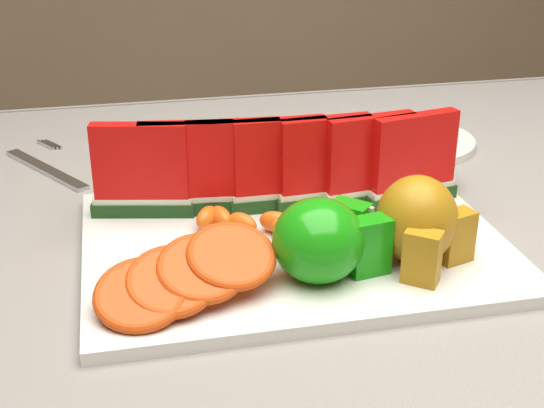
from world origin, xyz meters
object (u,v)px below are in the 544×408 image
platter (293,243)px  apple_cluster (326,240)px  side_plate (406,141)px  pear_cluster (419,223)px  fork (46,167)px

platter → apple_cluster: size_ratio=3.41×
apple_cluster → side_plate: (0.20, 0.33, -0.04)m
platter → pear_cluster: bearing=-34.2°
platter → side_plate: 0.33m
apple_cluster → pear_cluster: size_ratio=1.13×
apple_cluster → pear_cluster: pear_cluster is taller
pear_cluster → fork: pear_cluster is taller
apple_cluster → pear_cluster: 0.09m
platter → pear_cluster: (0.10, -0.07, 0.04)m
apple_cluster → fork: bearing=127.2°
apple_cluster → fork: apple_cluster is taller
pear_cluster → fork: size_ratio=0.57×
pear_cluster → side_plate: size_ratio=0.51×
side_plate → platter: bearing=-130.3°
side_plate → fork: size_ratio=1.11×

